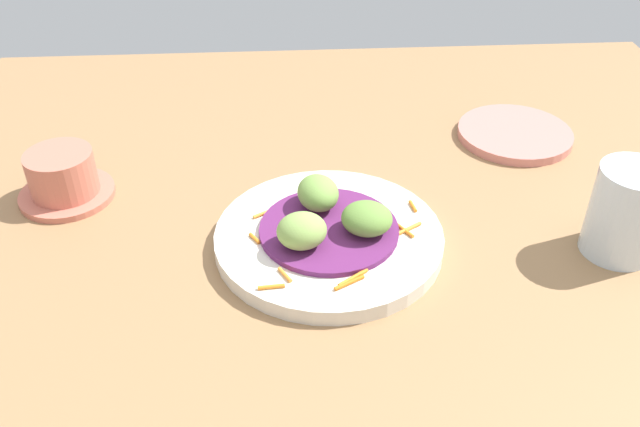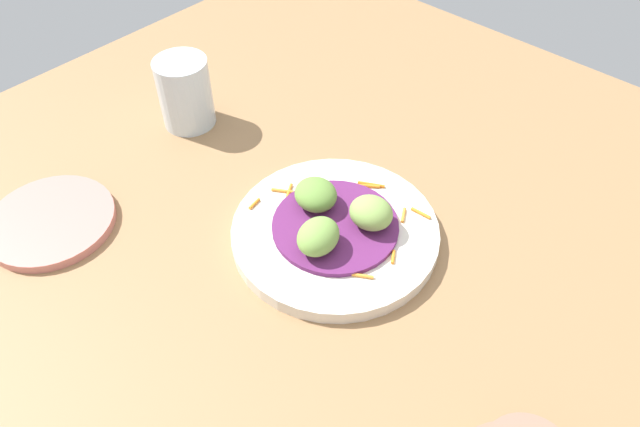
# 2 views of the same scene
# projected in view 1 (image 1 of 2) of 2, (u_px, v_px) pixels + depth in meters

# --- Properties ---
(table_surface) EXTENTS (1.10, 1.10, 0.02)m
(table_surface) POSITION_uv_depth(u_px,v_px,m) (359.00, 256.00, 0.74)
(table_surface) COLOR #936D47
(table_surface) RESTS_ON ground
(main_plate) EXTENTS (0.25, 0.25, 0.02)m
(main_plate) POSITION_uv_depth(u_px,v_px,m) (329.00, 238.00, 0.74)
(main_plate) COLOR silver
(main_plate) RESTS_ON table_surface
(cabbage_bed) EXTENTS (0.15, 0.15, 0.01)m
(cabbage_bed) POSITION_uv_depth(u_px,v_px,m) (329.00, 230.00, 0.73)
(cabbage_bed) COLOR #60235B
(cabbage_bed) RESTS_ON main_plate
(carrot_garnish) EXTENTS (0.14, 0.19, 0.00)m
(carrot_garnish) POSITION_uv_depth(u_px,v_px,m) (341.00, 249.00, 0.70)
(carrot_garnish) COLOR orange
(carrot_garnish) RESTS_ON main_plate
(guac_scoop_left) EXTENTS (0.05, 0.06, 0.04)m
(guac_scoop_left) POSITION_uv_depth(u_px,v_px,m) (302.00, 231.00, 0.69)
(guac_scoop_left) COLOR #84A851
(guac_scoop_left) RESTS_ON cabbage_bed
(guac_scoop_center) EXTENTS (0.06, 0.07, 0.03)m
(guac_scoop_center) POSITION_uv_depth(u_px,v_px,m) (367.00, 220.00, 0.71)
(guac_scoop_center) COLOR olive
(guac_scoop_center) RESTS_ON cabbage_bed
(guac_scoop_right) EXTENTS (0.06, 0.06, 0.04)m
(guac_scoop_right) POSITION_uv_depth(u_px,v_px,m) (318.00, 193.00, 0.75)
(guac_scoop_right) COLOR #759E47
(guac_scoop_right) RESTS_ON cabbage_bed
(side_plate_small) EXTENTS (0.15, 0.15, 0.01)m
(side_plate_small) POSITION_uv_depth(u_px,v_px,m) (515.00, 134.00, 0.93)
(side_plate_small) COLOR tan
(side_plate_small) RESTS_ON table_surface
(terracotta_bowl) EXTENTS (0.11, 0.11, 0.06)m
(terracotta_bowl) POSITION_uv_depth(u_px,v_px,m) (63.00, 178.00, 0.80)
(terracotta_bowl) COLOR #C66B56
(terracotta_bowl) RESTS_ON table_surface
(water_glass) EXTENTS (0.08, 0.08, 0.10)m
(water_glass) POSITION_uv_depth(u_px,v_px,m) (626.00, 212.00, 0.70)
(water_glass) COLOR silver
(water_glass) RESTS_ON table_surface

